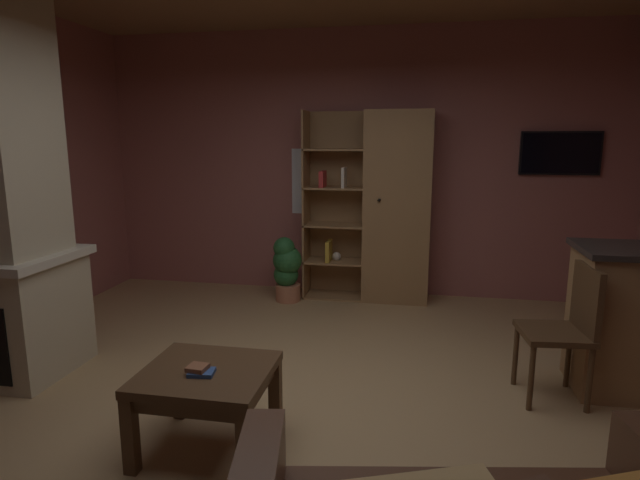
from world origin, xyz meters
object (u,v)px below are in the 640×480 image
Objects in this scene: table_book_1 at (198,368)px; dining_chair at (567,324)px; coffee_table at (207,384)px; table_book_0 at (202,372)px; potted_floor_plant at (287,268)px; bookshelf_cabinet at (389,208)px; wall_mounted_tv at (560,153)px.

table_book_1 is 0.11× the size of dining_chair.
table_book_1 reaches higher than coffee_table.
table_book_0 is 1.33× the size of table_book_1.
table_book_1 is at bearing -85.55° from potted_floor_plant.
table_book_0 is at bearing -104.87° from bookshelf_cabinet.
table_book_0 is 4.28m from wall_mounted_tv.
dining_chair reaches higher than table_book_1.
table_book_1 is (-0.84, -3.07, -0.49)m from bookshelf_cabinet.
table_book_0 is at bearing -7.12° from table_book_1.
potted_floor_plant is at bearing 95.02° from coffee_table.
table_book_1 is (-0.02, -0.06, 0.12)m from coffee_table.
table_book_0 is 0.03m from table_book_1.
bookshelf_cabinet is 20.00× the size of table_book_1.
dining_chair is at bearing 26.06° from table_book_1.
wall_mounted_tv is at bearing 7.00° from bookshelf_cabinet.
table_book_0 is (0.00, -0.06, 0.10)m from coffee_table.
coffee_table is 2.33m from dining_chair.
dining_chair is 2.50m from wall_mounted_tv.
potted_floor_plant is (-0.24, 2.73, -0.02)m from coffee_table.
table_book_0 reaches higher than coffee_table.
dining_chair reaches higher than table_book_0.
coffee_table is 0.12m from table_book_0.
bookshelf_cabinet is 15.03× the size of table_book_0.
table_book_1 is 2.38m from dining_chair.
bookshelf_cabinet is at bearing 14.31° from potted_floor_plant.
coffee_table is at bearing 69.98° from table_book_1.
bookshelf_cabinet is 3.22m from table_book_0.
bookshelf_cabinet is 3.17m from coffee_table.
dining_chair is at bearing -100.52° from wall_mounted_tv.
table_book_1 reaches higher than table_book_0.
table_book_1 is (-0.02, 0.00, 0.02)m from table_book_0.
coffee_table is 4.26m from wall_mounted_tv.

